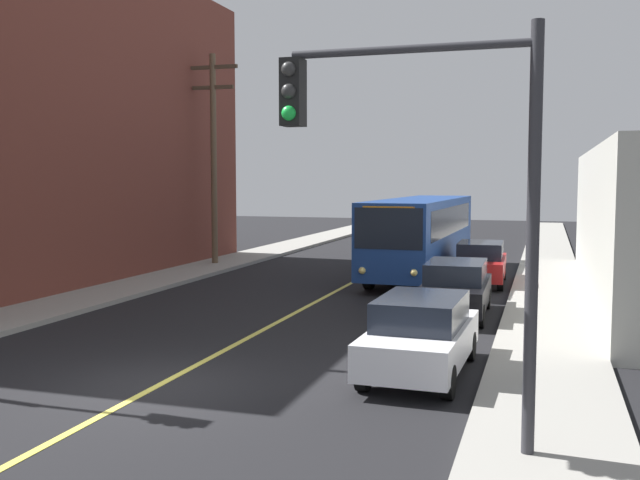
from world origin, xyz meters
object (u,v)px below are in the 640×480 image
city_bus (422,232)px  parked_car_white (421,334)px  parked_car_red (480,262)px  traffic_signal_right_corner (422,158)px  utility_pole_mid (214,149)px  parked_car_black (456,288)px

city_bus → parked_car_white: bearing=-80.5°
city_bus → parked_car_red: (2.57, -1.80, -0.98)m
traffic_signal_right_corner → utility_pole_mid: bearing=123.0°
traffic_signal_right_corner → parked_car_red: bearing=92.1°
city_bus → parked_car_black: bearing=-74.1°
parked_car_black → parked_car_red: same height
parked_car_white → traffic_signal_right_corner: bearing=-80.8°
traffic_signal_right_corner → city_bus: bearing=99.4°
parked_car_white → traffic_signal_right_corner: (0.68, -4.19, 3.46)m
parked_car_black → utility_pole_mid: (-12.09, 9.05, 4.55)m
parked_car_red → utility_pole_mid: 13.22m
parked_car_white → parked_car_red: same height
city_bus → parked_car_black: (2.45, -8.59, -0.98)m
parked_car_black → traffic_signal_right_corner: 11.34m
parked_car_white → parked_car_black: bearing=90.7°
parked_car_black → traffic_signal_right_corner: traffic_signal_right_corner is taller
parked_car_white → parked_car_black: same height
utility_pole_mid → parked_car_white: bearing=-52.1°
utility_pole_mid → traffic_signal_right_corner: utility_pole_mid is taller
traffic_signal_right_corner → parked_car_black: bearing=94.0°
parked_car_white → utility_pole_mid: size_ratio=0.47×
city_bus → parked_car_red: size_ratio=2.74×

